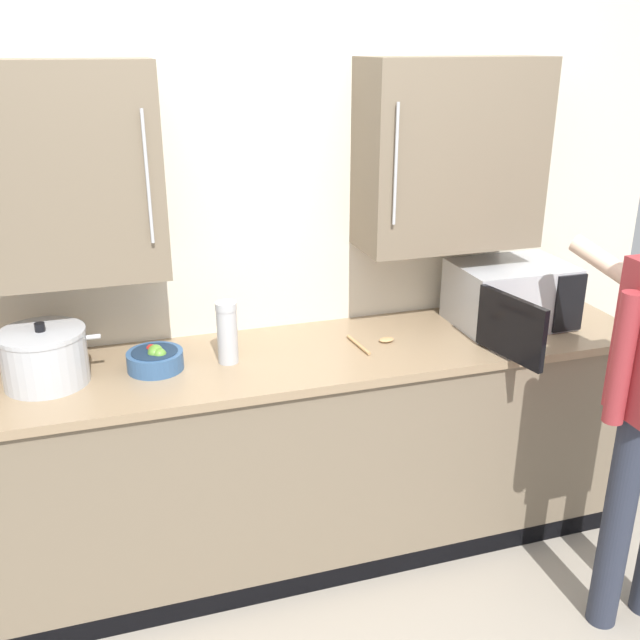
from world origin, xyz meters
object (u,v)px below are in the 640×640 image
object	(u,v)px
microwave_oven	(506,295)
fruit_bowl	(155,359)
stock_pot	(44,357)
wooden_spoon	(374,342)
thermos_flask	(227,332)

from	to	relation	value
microwave_oven	fruit_bowl	bearing A→B (deg)	-179.42
fruit_bowl	stock_pot	size ratio (longest dim) A/B	0.53
wooden_spoon	stock_pot	world-z (taller)	stock_pot
wooden_spoon	thermos_flask	bearing A→B (deg)	179.60
stock_pot	fruit_bowl	bearing A→B (deg)	0.11
microwave_oven	wooden_spoon	distance (m)	0.64
wooden_spoon	thermos_flask	xyz separation A→B (m)	(-0.60, 0.00, 0.11)
fruit_bowl	wooden_spoon	bearing A→B (deg)	-1.38
thermos_flask	fruit_bowl	bearing A→B (deg)	176.47
stock_pot	thermos_flask	size ratio (longest dim) A/B	1.64
microwave_oven	fruit_bowl	size ratio (longest dim) A/B	3.30
stock_pot	thermos_flask	world-z (taller)	thermos_flask
fruit_bowl	thermos_flask	world-z (taller)	thermos_flask
microwave_oven	fruit_bowl	distance (m)	1.50
microwave_oven	stock_pot	size ratio (longest dim) A/B	1.74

